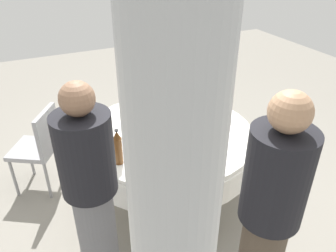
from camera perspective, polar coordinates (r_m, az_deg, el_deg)
The scene contains 21 objects.
ground_plane at distance 3.40m, azimuth 0.00°, elevation -11.63°, with size 10.00×10.00×0.00m, color gray.
dining_table at distance 3.03m, azimuth 0.00°, elevation -3.22°, with size 1.56×1.56×0.74m.
bottle_clear_outer at distance 3.21m, azimuth 10.15°, elevation 4.12°, with size 0.06×0.06×0.30m.
bottle_amber_east at distance 2.66m, azimuth 2.34°, elevation -1.22°, with size 0.06×0.06×0.30m.
bottle_green_left at distance 3.43m, azimuth -0.10°, elevation 6.35°, with size 0.07×0.07×0.30m.
bottle_brown_near at distance 2.51m, azimuth -8.61°, elevation -3.73°, with size 0.07×0.07×0.30m.
bottle_clear_front at distance 2.70m, azimuth -1.32°, elevation -0.84°, with size 0.06×0.06×0.29m.
bottle_brown_mid at distance 2.86m, azimuth 7.95°, elevation 0.84°, with size 0.07×0.07×0.29m.
bottle_amber_west at distance 2.92m, azimuth -2.53°, elevation 1.85°, with size 0.06×0.06×0.30m.
wine_glass_near at distance 2.97m, azimuth 4.00°, elevation 1.36°, with size 0.07×0.07×0.14m.
wine_glass_front at distance 3.06m, azimuth 0.08°, elevation 2.73°, with size 0.06×0.06×0.16m.
wine_glass_mid at distance 3.45m, azimuth -3.52°, elevation 5.62°, with size 0.07×0.07×0.14m.
wine_glass_west at distance 3.15m, azimuth 2.70°, elevation 3.30°, with size 0.06×0.06×0.14m.
wine_glass_inner at distance 2.66m, azimuth -2.91°, elevation -2.27°, with size 0.06×0.06×0.14m.
plate_inner at distance 3.30m, azimuth -5.02°, elevation 2.71°, with size 0.20×0.20×0.02m.
plate_far at distance 2.57m, azimuth 1.65°, elevation -5.86°, with size 0.20×0.20×0.04m.
spoon_east at distance 2.65m, azimuth 8.58°, elevation -5.24°, with size 0.18×0.02×0.01m, color silver.
person_outer at distance 2.01m, azimuth 16.77°, elevation -15.20°, with size 0.34×0.34×1.66m.
person_east at distance 2.18m, azimuth -12.99°, elevation -11.52°, with size 0.34×0.34×1.61m.
person_left at distance 3.84m, azimuth 2.44°, elevation 9.46°, with size 0.34×0.34×1.72m.
chair_mid at distance 3.41m, azimuth -21.13°, elevation -2.85°, with size 0.55×0.55×0.87m.
Camera 1 is at (2.29, -1.07, 2.27)m, focal length 35.42 mm.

